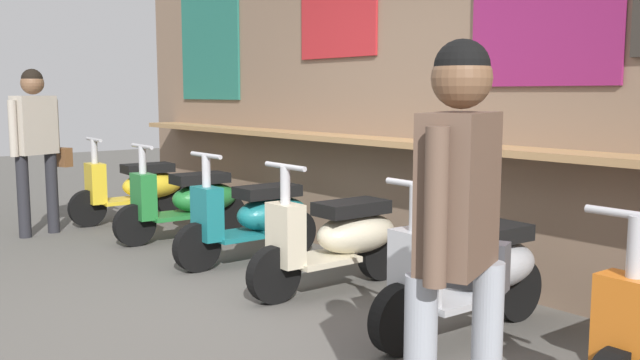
% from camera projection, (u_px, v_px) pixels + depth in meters
% --- Properties ---
extents(ground_plane, '(26.30, 26.30, 0.00)m').
position_uv_depth(ground_plane, '(216.00, 320.00, 4.42)').
color(ground_plane, '#56544F').
extents(market_stall_facade, '(9.39, 0.61, 3.33)m').
position_uv_depth(market_stall_facade, '(432.00, 66.00, 5.47)').
color(market_stall_facade, '#7F6651').
rests_on(market_stall_facade, ground_plane).
extents(scooter_yellow, '(0.48, 1.40, 0.97)m').
position_uv_depth(scooter_yellow, '(138.00, 187.00, 7.80)').
color(scooter_yellow, gold).
rests_on(scooter_yellow, ground_plane).
extents(scooter_green, '(0.46, 1.40, 0.97)m').
position_uv_depth(scooter_green, '(190.00, 200.00, 6.86)').
color(scooter_green, '#237533').
rests_on(scooter_green, ground_plane).
extents(scooter_teal, '(0.46, 1.40, 0.97)m').
position_uv_depth(scooter_teal, '(256.00, 217.00, 5.94)').
color(scooter_teal, '#197075').
rests_on(scooter_teal, ground_plane).
extents(scooter_cream, '(0.46, 1.40, 0.97)m').
position_uv_depth(scooter_cream, '(339.00, 237.00, 5.08)').
color(scooter_cream, beige).
rests_on(scooter_cream, ground_plane).
extents(scooter_silver, '(0.47, 1.40, 0.97)m').
position_uv_depth(scooter_silver, '(472.00, 271.00, 4.13)').
color(scooter_silver, '#B2B5BA').
rests_on(scooter_silver, ground_plane).
extents(shopper_with_handbag, '(0.44, 0.65, 1.69)m').
position_uv_depth(shopper_with_handbag, '(36.00, 134.00, 6.96)').
color(shopper_with_handbag, '#232328').
rests_on(shopper_with_handbag, ground_plane).
extents(shopper_browsing, '(0.44, 0.64, 1.64)m').
position_uv_depth(shopper_browsing, '(459.00, 218.00, 2.52)').
color(shopper_browsing, '#999EA8').
rests_on(shopper_browsing, ground_plane).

